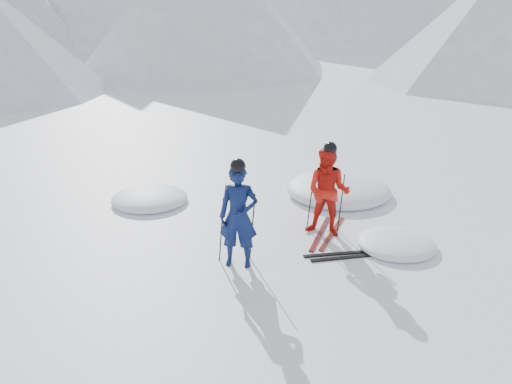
{
  "coord_description": "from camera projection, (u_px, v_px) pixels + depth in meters",
  "views": [
    {
      "loc": [
        -2.54,
        -8.77,
        4.5
      ],
      "look_at": [
        -2.02,
        0.5,
        1.1
      ],
      "focal_mm": 38.0,
      "sensor_mm": 36.0,
      "label": 1
    }
  ],
  "objects": [
    {
      "name": "pole_red_right",
      "position": [
        341.0,
        203.0,
        10.75
      ],
      "size": [
        0.12,
        0.08,
        1.19
      ],
      "primitive_type": "cylinder",
      "rotation": [
        -0.05,
        0.08,
        0.0
      ],
      "color": "black",
      "rests_on": "ground"
    },
    {
      "name": "ski_worn_right",
      "position": [
        332.0,
        233.0,
        10.8
      ],
      "size": [
        0.8,
        1.58,
        0.03
      ],
      "primitive_type": "cube",
      "rotation": [
        0.0,
        0.0,
        -0.44
      ],
      "color": "black",
      "rests_on": "ground"
    },
    {
      "name": "pole_blue_right",
      "position": [
        252.0,
        227.0,
        9.62
      ],
      "size": [
        0.12,
        0.07,
        1.23
      ],
      "primitive_type": "cylinder",
      "rotation": [
        -0.04,
        0.08,
        0.0
      ],
      "color": "black",
      "rests_on": "ground"
    },
    {
      "name": "ski_loose_b",
      "position": [
        356.0,
        257.0,
        9.83
      ],
      "size": [
        1.7,
        0.34,
        0.03
      ],
      "primitive_type": "cube",
      "rotation": [
        0.0,
        0.0,
        1.72
      ],
      "color": "black",
      "rests_on": "ground"
    },
    {
      "name": "ski_worn_left",
      "position": [
        320.0,
        233.0,
        10.78
      ],
      "size": [
        0.69,
        1.62,
        0.03
      ],
      "primitive_type": "cube",
      "rotation": [
        0.0,
        0.0,
        -0.37
      ],
      "color": "black",
      "rests_on": "ground"
    },
    {
      "name": "ski_loose_a",
      "position": [
        348.0,
        253.0,
        9.97
      ],
      "size": [
        1.7,
        0.28,
        0.03
      ],
      "primitive_type": "cube",
      "rotation": [
        0.0,
        0.0,
        1.68
      ],
      "color": "black",
      "rests_on": "ground"
    },
    {
      "name": "ground",
      "position": [
        368.0,
        256.0,
        9.9
      ],
      "size": [
        160.0,
        160.0,
        0.0
      ],
      "primitive_type": "plane",
      "color": "white",
      "rests_on": "ground"
    },
    {
      "name": "snow_lumps",
      "position": [
        321.0,
        206.0,
        12.22
      ],
      "size": [
        9.23,
        5.49,
        0.55
      ],
      "color": "white",
      "rests_on": "ground"
    },
    {
      "name": "skier_blue",
      "position": [
        239.0,
        216.0,
        9.27
      ],
      "size": [
        0.74,
        0.56,
        1.84
      ],
      "primitive_type": "imported",
      "rotation": [
        0.0,
        0.0,
        -0.19
      ],
      "color": "#0B1745",
      "rests_on": "ground"
    },
    {
      "name": "pole_blue_left",
      "position": [
        221.0,
        230.0,
        9.5
      ],
      "size": [
        0.12,
        0.09,
        1.23
      ],
      "primitive_type": "cylinder",
      "rotation": [
        0.05,
        0.08,
        0.0
      ],
      "color": "black",
      "rests_on": "ground"
    },
    {
      "name": "pole_red_left",
      "position": [
        310.0,
        202.0,
        10.81
      ],
      "size": [
        0.12,
        0.09,
        1.19
      ],
      "primitive_type": "cylinder",
      "rotation": [
        0.06,
        0.08,
        0.0
      ],
      "color": "black",
      "rests_on": "ground"
    },
    {
      "name": "skier_red",
      "position": [
        328.0,
        192.0,
        10.49
      ],
      "size": [
        1.06,
        0.96,
        1.79
      ],
      "primitive_type": "imported",
      "rotation": [
        0.0,
        0.0,
        -0.4
      ],
      "color": "red",
      "rests_on": "ground"
    }
  ]
}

